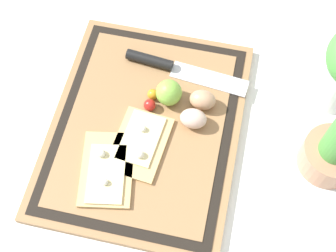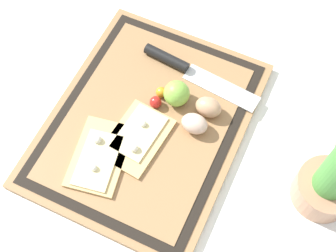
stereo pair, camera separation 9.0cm
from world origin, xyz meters
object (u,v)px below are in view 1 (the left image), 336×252
pizza_slice_far (139,143)px  lime (169,93)px  egg_pink (193,119)px  cherry_tomato_red (147,105)px  knife (167,65)px  egg_brown (203,100)px  pizza_slice_near (107,170)px  cherry_tomato_yellow (151,94)px

pizza_slice_far → lime: size_ratio=2.86×
egg_pink → cherry_tomato_red: bearing=-99.2°
egg_pink → knife: bearing=-146.1°
egg_brown → lime: (0.00, -0.07, 0.01)m
egg_pink → pizza_slice_near: bearing=-46.1°
pizza_slice_far → cherry_tomato_yellow: size_ratio=6.92×
pizza_slice_near → knife: bearing=166.7°
pizza_slice_far → cherry_tomato_red: (-0.08, -0.00, 0.01)m
egg_pink → cherry_tomato_red: (-0.02, -0.10, -0.01)m
egg_pink → lime: (-0.04, -0.06, 0.01)m
pizza_slice_near → cherry_tomato_yellow: pizza_slice_near is taller
egg_brown → cherry_tomato_yellow: (0.00, -0.10, -0.01)m
pizza_slice_far → egg_pink: (-0.07, 0.09, 0.01)m
pizza_slice_near → lime: 0.19m
cherry_tomato_red → pizza_slice_far: bearing=2.2°
cherry_tomato_yellow → knife: bearing=169.1°
egg_brown → cherry_tomato_yellow: size_ratio=2.41×
knife → egg_brown: (0.07, 0.09, 0.01)m
pizza_slice_near → cherry_tomato_red: bearing=163.9°
knife → cherry_tomato_red: cherry_tomato_red is taller
cherry_tomato_red → egg_pink: bearing=80.8°
pizza_slice_far → cherry_tomato_red: same height
cherry_tomato_red → lime: bearing=126.7°
pizza_slice_far → cherry_tomato_red: size_ratio=6.23×
pizza_slice_far → cherry_tomato_red: bearing=-177.8°
egg_pink → lime: lime is taller
egg_brown → lime: 0.07m
pizza_slice_near → cherry_tomato_yellow: bearing=165.7°
pizza_slice_far → cherry_tomato_red: 0.08m
egg_pink → cherry_tomato_red: size_ratio=2.17×
pizza_slice_far → cherry_tomato_yellow: 0.11m
knife → lime: 0.08m
pizza_slice_near → egg_brown: bearing=140.2°
cherry_tomato_yellow → cherry_tomato_red: bearing=-3.4°
pizza_slice_near → lime: size_ratio=3.14×
lime → pizza_slice_near: bearing=-24.5°
egg_brown → cherry_tomato_red: bearing=-74.4°
knife → cherry_tomato_yellow: size_ratio=12.12×
lime → cherry_tomato_red: bearing=-53.3°
cherry_tomato_yellow → lime: bearing=93.0°
pizza_slice_far → cherry_tomato_yellow: pizza_slice_far is taller
cherry_tomato_red → egg_brown: bearing=105.6°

